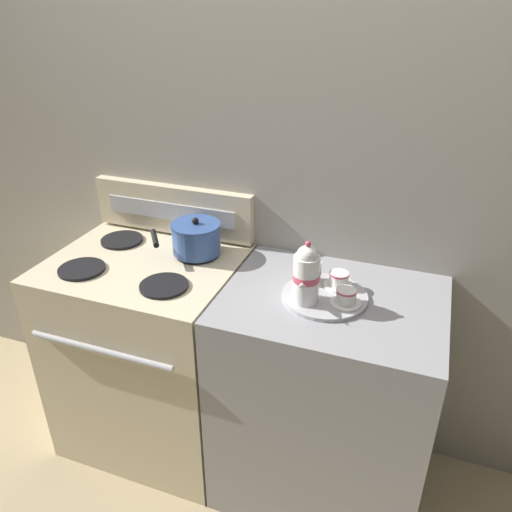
% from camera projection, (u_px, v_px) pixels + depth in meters
% --- Properties ---
extents(ground_plane, '(6.00, 6.00, 0.00)m').
position_uv_depth(ground_plane, '(237.00, 451.00, 2.29)').
color(ground_plane, tan).
extents(wall_back, '(6.00, 0.05, 2.20)m').
position_uv_depth(wall_back, '(263.00, 203.00, 2.05)').
color(wall_back, '#9E998E').
rests_on(wall_back, ground).
extents(stove, '(0.75, 0.64, 0.93)m').
position_uv_depth(stove, '(152.00, 353.00, 2.19)').
color(stove, beige).
rests_on(stove, ground).
extents(control_panel, '(0.74, 0.05, 0.21)m').
position_uv_depth(control_panel, '(173.00, 209.00, 2.16)').
color(control_panel, beige).
rests_on(control_panel, stove).
extents(side_counter, '(0.78, 0.61, 0.91)m').
position_uv_depth(side_counter, '(325.00, 397.00, 1.96)').
color(side_counter, '#939399').
rests_on(side_counter, ground).
extents(saucepan, '(0.28, 0.26, 0.15)m').
position_uv_depth(saucepan, '(196.00, 238.00, 2.01)').
color(saucepan, '#335193').
rests_on(saucepan, stove).
extents(serving_tray, '(0.30, 0.30, 0.01)m').
position_uv_depth(serving_tray, '(325.00, 296.00, 1.75)').
color(serving_tray, '#B2B2B7').
rests_on(serving_tray, side_counter).
extents(teapot, '(0.09, 0.15, 0.23)m').
position_uv_depth(teapot, '(306.00, 274.00, 1.66)').
color(teapot, white).
rests_on(teapot, serving_tray).
extents(teacup_left, '(0.11, 0.11, 0.05)m').
position_uv_depth(teacup_left, '(346.00, 297.00, 1.68)').
color(teacup_left, white).
rests_on(teacup_left, serving_tray).
extents(teacup_right, '(0.11, 0.11, 0.05)m').
position_uv_depth(teacup_right, '(339.00, 279.00, 1.78)').
color(teacup_right, white).
rests_on(teacup_right, serving_tray).
extents(creamer_jug, '(0.07, 0.07, 0.08)m').
position_uv_depth(creamer_jug, '(311.00, 272.00, 1.80)').
color(creamer_jug, white).
rests_on(creamer_jug, serving_tray).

